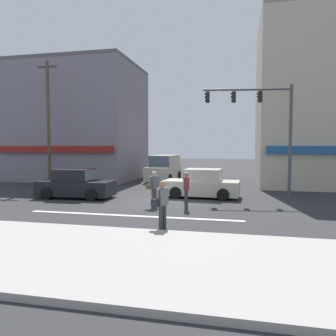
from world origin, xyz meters
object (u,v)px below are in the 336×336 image
(pedestrian_mid_crossing, at_px, (186,188))
(sedan_crossing_center, at_px, (202,185))
(traffic_light_mast, at_px, (267,120))
(utility_pole_near_left, at_px, (48,122))
(utility_pole_far_right, at_px, (292,129))
(pedestrian_foreground_with_bag, at_px, (162,203))
(sedan_crossing_rightbound, at_px, (76,185))
(van_waiting_far, at_px, (164,169))
(pedestrian_far_side, at_px, (154,187))

(pedestrian_mid_crossing, bearing_deg, sedan_crossing_center, 85.29)
(sedan_crossing_center, bearing_deg, traffic_light_mast, 16.92)
(utility_pole_near_left, bearing_deg, utility_pole_far_right, 14.80)
(utility_pole_far_right, xyz_separation_m, pedestrian_mid_crossing, (-5.92, -10.58, -3.11))
(utility_pole_far_right, distance_m, pedestrian_foreground_with_bag, 16.07)
(sedan_crossing_center, distance_m, sedan_crossing_rightbound, 6.93)
(traffic_light_mast, relative_size, van_waiting_far, 1.32)
(van_waiting_far, height_order, pedestrian_foreground_with_bag, van_waiting_far)
(pedestrian_foreground_with_bag, bearing_deg, sedan_crossing_center, 86.57)
(van_waiting_far, xyz_separation_m, pedestrian_foreground_with_bag, (3.58, -15.48, -0.05))
(sedan_crossing_rightbound, xyz_separation_m, pedestrian_mid_crossing, (6.45, -1.89, 0.24))
(pedestrian_foreground_with_bag, relative_size, pedestrian_far_side, 1.00)
(utility_pole_near_left, bearing_deg, pedestrian_foreground_with_bag, -43.72)
(sedan_crossing_rightbound, xyz_separation_m, pedestrian_far_side, (4.89, -1.67, 0.24))
(utility_pole_far_right, distance_m, pedestrian_mid_crossing, 12.51)
(utility_pole_near_left, xyz_separation_m, pedestrian_mid_crossing, (10.76, -6.17, -3.55))
(sedan_crossing_center, bearing_deg, pedestrian_foreground_with_bag, -93.43)
(utility_pole_near_left, distance_m, van_waiting_far, 9.49)
(traffic_light_mast, distance_m, pedestrian_far_side, 7.63)
(utility_pole_far_right, height_order, pedestrian_mid_crossing, utility_pole_far_right)
(traffic_light_mast, xyz_separation_m, van_waiting_far, (-7.48, 6.93, -3.30))
(utility_pole_near_left, height_order, utility_pole_far_right, utility_pole_near_left)
(sedan_crossing_center, distance_m, pedestrian_mid_crossing, 3.55)
(sedan_crossing_rightbound, height_order, van_waiting_far, van_waiting_far)
(traffic_light_mast, height_order, van_waiting_far, traffic_light_mast)
(pedestrian_mid_crossing, distance_m, pedestrian_far_side, 1.57)
(traffic_light_mast, relative_size, pedestrian_far_side, 3.71)
(pedestrian_mid_crossing, bearing_deg, utility_pole_far_right, 60.76)
(utility_pole_far_right, bearing_deg, pedestrian_foreground_with_bag, -112.68)
(utility_pole_near_left, relative_size, sedan_crossing_center, 2.08)
(pedestrian_foreground_with_bag, bearing_deg, utility_pole_near_left, 136.28)
(traffic_light_mast, height_order, pedestrian_foreground_with_bag, traffic_light_mast)
(utility_pole_near_left, bearing_deg, van_waiting_far, 37.25)
(utility_pole_near_left, relative_size, pedestrian_far_side, 5.21)
(van_waiting_far, xyz_separation_m, pedestrian_far_side, (2.18, -11.29, -0.05))
(sedan_crossing_center, bearing_deg, sedan_crossing_rightbound, -166.26)
(utility_pole_far_right, relative_size, pedestrian_foreground_with_bag, 4.68)
(sedan_crossing_rightbound, relative_size, pedestrian_far_side, 2.48)
(sedan_crossing_center, distance_m, pedestrian_foreground_with_bag, 7.52)
(utility_pole_far_right, height_order, sedan_crossing_center, utility_pole_far_right)
(van_waiting_far, height_order, pedestrian_far_side, van_waiting_far)
(sedan_crossing_center, bearing_deg, utility_pole_near_left, 166.57)
(utility_pole_far_right, height_order, pedestrian_foreground_with_bag, utility_pole_far_right)
(sedan_crossing_rightbound, bearing_deg, utility_pole_far_right, 35.10)
(sedan_crossing_rightbound, xyz_separation_m, pedestrian_foreground_with_bag, (6.29, -5.85, 0.24))
(sedan_crossing_center, relative_size, van_waiting_far, 0.89)
(pedestrian_far_side, bearing_deg, pedestrian_mid_crossing, -7.97)
(van_waiting_far, bearing_deg, sedan_crossing_rightbound, -105.70)
(pedestrian_foreground_with_bag, bearing_deg, van_waiting_far, 103.03)
(utility_pole_near_left, height_order, pedestrian_mid_crossing, utility_pole_near_left)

